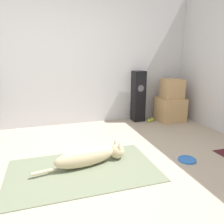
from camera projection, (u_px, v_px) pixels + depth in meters
ground_plane at (86, 179)px, 2.44m from camera, size 12.00×12.00×0.00m
wall_back at (63, 58)px, 4.06m from camera, size 8.00×0.06×2.55m
area_rug at (83, 170)px, 2.61m from camera, size 1.76×1.04×0.01m
dog at (91, 156)px, 2.71m from camera, size 1.16×0.34×0.25m
frisbee at (187, 160)px, 2.86m from camera, size 0.23×0.23×0.03m
cardboard_box_lower at (170, 109)px, 4.55m from camera, size 0.52×0.49×0.48m
cardboard_box_upper at (172, 89)px, 4.45m from camera, size 0.39×0.37×0.39m
floor_speaker at (138, 96)px, 4.48m from camera, size 0.24×0.24×1.03m
tennis_ball_by_boxes at (149, 121)px, 4.47m from camera, size 0.07×0.07×0.07m
tennis_ball_near_speaker at (152, 119)px, 4.56m from camera, size 0.07×0.07×0.07m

